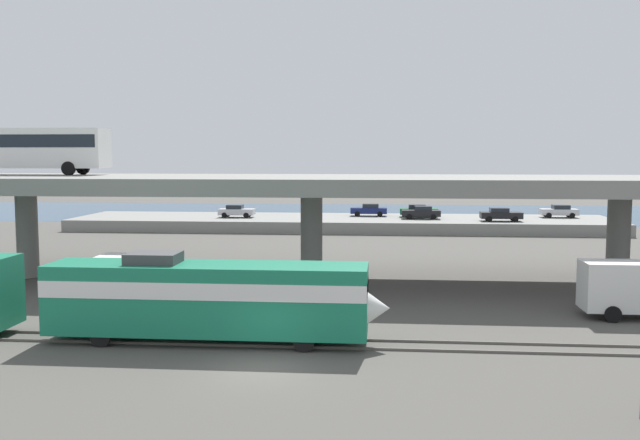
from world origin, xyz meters
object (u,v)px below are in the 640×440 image
Objects in this scene: service_truck_west at (155,280)px; parked_car_2 at (418,211)px; parked_car_5 at (559,211)px; parked_car_3 at (501,214)px; parked_car_4 at (369,210)px; transit_bus_on_overpass at (27,147)px; parked_car_1 at (236,211)px; train_locomotive at (223,296)px; parked_car_0 at (421,212)px.

service_truck_west is 1.53× the size of parked_car_2.
parked_car_3 is at bearing 34.78° from parked_car_5.
parked_car_4 is at bearing 160.12° from parked_car_3.
parked_car_3 is (8.91, -4.53, 0.00)m from parked_car_2.
parked_car_2 is at bearing 153.04° from parked_car_3.
transit_bus_on_overpass reaches higher than parked_car_1.
service_truck_west is 1.55× the size of parked_car_4.
train_locomotive is 3.64× the size of parked_car_4.
parked_car_1 and parked_car_4 have the same top height.
transit_bus_on_overpass reaches higher than train_locomotive.
parked_car_5 is (7.66, 5.32, -0.00)m from parked_car_3.
parked_car_0 is at bearing -84.85° from parked_car_2.
train_locomotive is at bearing 83.90° from parked_car_4.
service_truck_west reaches higher than parked_car_1.
parked_car_5 is (28.15, 53.26, -0.10)m from train_locomotive.
service_truck_west reaches higher than parked_car_2.
service_truck_west is 48.75m from parked_car_3.
parked_car_0 and parked_car_5 have the same top height.
service_truck_west reaches higher than parked_car_0.
parked_car_1 and parked_car_2 have the same top height.
parked_car_5 is (16.34, 3.32, 0.00)m from parked_car_0.
parked_car_2 is at bearing 2.73° from parked_car_5.
service_truck_west is 57.45m from parked_car_5.
service_truck_west reaches higher than parked_car_3.
parked_car_2 is (21.54, 2.45, 0.00)m from parked_car_1.
parked_car_3 is at bearing 167.01° from parked_car_0.
parked_car_5 is (47.04, 34.98, -7.22)m from transit_bus_on_overpass.
parked_car_5 is at bearing 4.86° from parked_car_1.
train_locomotive is at bearing 62.14° from parked_car_5.
transit_bus_on_overpass reaches higher than parked_car_5.
parked_car_0 is at bearing 76.70° from train_locomotive.
service_truck_west is at bearing -110.49° from parked_car_2.
train_locomotive is at bearing -78.73° from parked_car_1.
parked_car_3 is at bearing 57.76° from service_truck_west.
transit_bus_on_overpass is 49.82m from parked_car_3.
train_locomotive is 27.23m from transit_bus_on_overpass.
transit_bus_on_overpass reaches higher than parked_car_2.
transit_bus_on_overpass is at bearing 54.92° from parked_car_4.
parked_car_5 is (38.11, 3.24, 0.00)m from parked_car_1.
service_truck_west is 46.58m from parked_car_0.
train_locomotive reaches higher than service_truck_west.
transit_bus_on_overpass is 19.28m from service_truck_west.
parked_car_0 is at bearing 11.48° from parked_car_5.
parked_car_1 is at bearing 176.09° from parked_car_3.
service_truck_west is (-5.52, 6.71, -0.56)m from train_locomotive.
parked_car_3 and parked_car_4 have the same top height.
parked_car_5 is (22.45, -0.03, -0.00)m from parked_car_4.
parked_car_5 is at bearing 2.73° from parked_car_2.
parked_car_1 is 38.25m from parked_car_5.
parked_car_2 and parked_car_5 have the same top height.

